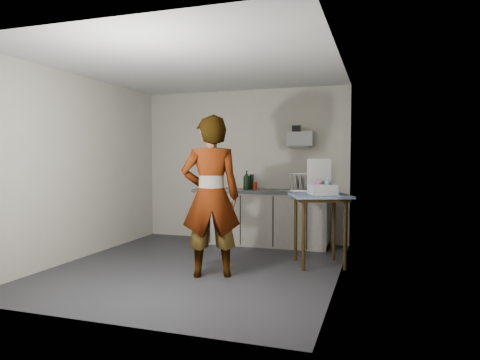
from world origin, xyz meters
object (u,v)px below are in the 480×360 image
(standing_man, at_px, (211,196))
(soap_bottle, at_px, (247,180))
(bakery_box, at_px, (322,186))
(kitchen_counter, at_px, (261,219))
(dish_rack, at_px, (303,187))
(side_table, at_px, (320,204))
(paper_towel, at_px, (207,181))
(dark_bottle, at_px, (252,182))
(soda_can, at_px, (255,186))

(standing_man, distance_m, soap_bottle, 1.95)
(bakery_box, bearing_deg, kitchen_counter, 112.88)
(soap_bottle, height_order, dish_rack, soap_bottle)
(kitchen_counter, xyz_separation_m, bakery_box, (1.12, -1.05, 0.63))
(side_table, bearing_deg, kitchen_counter, 113.89)
(side_table, bearing_deg, bakery_box, 32.96)
(soap_bottle, relative_size, paper_towel, 1.20)
(soap_bottle, xyz_separation_m, bakery_box, (1.35, -0.97, -0.01))
(paper_towel, relative_size, dish_rack, 0.65)
(side_table, distance_m, dark_bottle, 1.73)
(kitchen_counter, bearing_deg, bakery_box, -43.12)
(kitchen_counter, height_order, bakery_box, bakery_box)
(standing_man, bearing_deg, side_table, -165.19)
(side_table, distance_m, bakery_box, 0.23)
(kitchen_counter, xyz_separation_m, standing_man, (-0.08, -2.02, 0.54))
(standing_man, distance_m, soda_can, 1.99)
(side_table, relative_size, soda_can, 7.54)
(kitchen_counter, relative_size, soda_can, 17.79)
(standing_man, height_order, paper_towel, standing_man)
(side_table, xyz_separation_m, soap_bottle, (-1.33, 1.01, 0.24))
(standing_man, relative_size, dish_rack, 4.86)
(side_table, height_order, paper_towel, paper_towel)
(dish_rack, bearing_deg, soda_can, -178.75)
(paper_towel, bearing_deg, dish_rack, 1.01)
(standing_man, xyz_separation_m, soap_bottle, (-0.15, 1.94, 0.10))
(soap_bottle, bearing_deg, dark_bottle, 70.70)
(standing_man, height_order, dark_bottle, standing_man)
(kitchen_counter, distance_m, dish_rack, 0.88)
(soda_can, bearing_deg, dark_bottle, 135.52)
(standing_man, xyz_separation_m, soda_can, (-0.02, 1.99, 0.00))
(standing_man, relative_size, dark_bottle, 7.86)
(dark_bottle, bearing_deg, side_table, -41.56)
(standing_man, distance_m, bakery_box, 1.55)
(side_table, distance_m, soap_bottle, 1.68)
(standing_man, height_order, soda_can, standing_man)
(standing_man, bearing_deg, soap_bottle, -109.23)
(side_table, bearing_deg, soap_bottle, 121.42)
(kitchen_counter, relative_size, dark_bottle, 9.08)
(side_table, distance_m, soda_can, 1.60)
(dark_bottle, height_order, dish_rack, dish_rack)
(soda_can, bearing_deg, side_table, -41.34)
(soda_can, relative_size, dark_bottle, 0.51)
(dish_rack, height_order, bakery_box, bakery_box)
(dish_rack, bearing_deg, side_table, -69.02)
(side_table, height_order, standing_man, standing_man)
(bakery_box, bearing_deg, paper_towel, 130.13)
(kitchen_counter, relative_size, soap_bottle, 7.21)
(kitchen_counter, relative_size, dish_rack, 5.62)
(side_table, relative_size, soap_bottle, 3.06)
(dark_bottle, bearing_deg, soap_bottle, -109.30)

